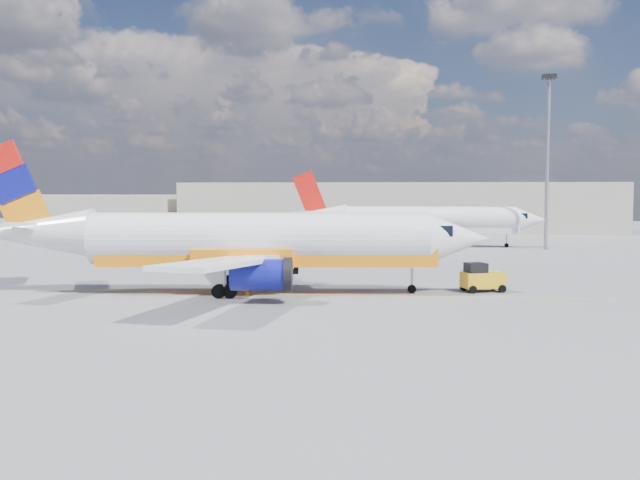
# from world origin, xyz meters

# --- Properties ---
(ground) EXTENTS (240.00, 240.00, 0.00)m
(ground) POSITION_xyz_m (0.00, 0.00, 0.00)
(ground) COLOR slate
(ground) RESTS_ON ground
(taxi_line) EXTENTS (70.00, 0.15, 0.01)m
(taxi_line) POSITION_xyz_m (0.00, 3.00, 0.01)
(taxi_line) COLOR yellow
(taxi_line) RESTS_ON ground
(terminal_main) EXTENTS (70.00, 14.00, 8.00)m
(terminal_main) POSITION_xyz_m (5.00, 75.00, 4.00)
(terminal_main) COLOR beige
(terminal_main) RESTS_ON ground
(terminal_annex) EXTENTS (26.00, 10.00, 6.00)m
(terminal_annex) POSITION_xyz_m (-45.00, 72.00, 3.00)
(terminal_annex) COLOR beige
(terminal_annex) RESTS_ON ground
(main_jet) EXTENTS (33.44, 26.32, 10.14)m
(main_jet) POSITION_xyz_m (-4.30, 3.16, 3.38)
(main_jet) COLOR white
(main_jet) RESTS_ON ground
(second_jet) EXTENTS (30.39, 24.06, 9.22)m
(second_jet) POSITION_xyz_m (8.24, 43.93, 3.07)
(second_jet) COLOR white
(second_jet) RESTS_ON ground
(gse_tug) EXTENTS (3.04, 2.42, 1.93)m
(gse_tug) POSITION_xyz_m (11.35, 5.61, 0.92)
(gse_tug) COLOR black
(gse_tug) RESTS_ON ground
(traffic_cone) EXTENTS (0.37, 0.37, 0.52)m
(traffic_cone) POSITION_xyz_m (-3.85, 1.87, 0.25)
(traffic_cone) COLOR white
(traffic_cone) RESTS_ON ground
(floodlight_mast) EXTENTS (1.43, 1.43, 19.66)m
(floodlight_mast) POSITION_xyz_m (22.15, 40.41, 11.78)
(floodlight_mast) COLOR #9C9CA4
(floodlight_mast) RESTS_ON ground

